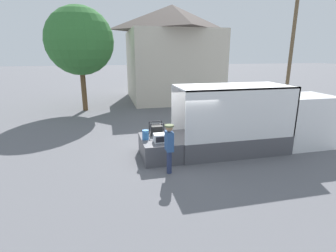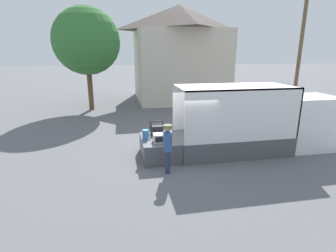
{
  "view_description": "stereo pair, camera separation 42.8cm",
  "coord_description": "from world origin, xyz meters",
  "px_view_note": "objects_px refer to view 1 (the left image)",
  "views": [
    {
      "loc": [
        -2.72,
        -9.86,
        4.17
      ],
      "look_at": [
        -0.45,
        -0.2,
        1.36
      ],
      "focal_mm": 28.0,
      "sensor_mm": 36.0,
      "label": 1
    },
    {
      "loc": [
        -2.3,
        -9.95,
        4.17
      ],
      "look_at": [
        -0.45,
        -0.2,
        1.36
      ],
      "focal_mm": 28.0,
      "sensor_mm": 36.0,
      "label": 2
    }
  ],
  "objects_px": {
    "box_truck": "(268,127)",
    "worker_person": "(169,144)",
    "microwave": "(160,138)",
    "portable_generator": "(157,130)",
    "street_tree": "(80,41)",
    "orange_bucket": "(146,135)",
    "utility_pole": "(292,43)"
  },
  "relations": [
    {
      "from": "orange_bucket",
      "to": "street_tree",
      "type": "distance_m",
      "value": 11.26
    },
    {
      "from": "microwave",
      "to": "street_tree",
      "type": "distance_m",
      "value": 11.8
    },
    {
      "from": "portable_generator",
      "to": "utility_pole",
      "type": "distance_m",
      "value": 15.45
    },
    {
      "from": "box_truck",
      "to": "portable_generator",
      "type": "bearing_deg",
      "value": 173.61
    },
    {
      "from": "box_truck",
      "to": "orange_bucket",
      "type": "distance_m",
      "value": 5.49
    },
    {
      "from": "box_truck",
      "to": "microwave",
      "type": "relative_size",
      "value": 13.71
    },
    {
      "from": "orange_bucket",
      "to": "utility_pole",
      "type": "distance_m",
      "value": 16.21
    },
    {
      "from": "microwave",
      "to": "worker_person",
      "type": "xyz_separation_m",
      "value": [
        0.09,
        -1.08,
        0.13
      ]
    },
    {
      "from": "portable_generator",
      "to": "utility_pole",
      "type": "bearing_deg",
      "value": 33.67
    },
    {
      "from": "worker_person",
      "to": "box_truck",
      "type": "bearing_deg",
      "value": 17.39
    },
    {
      "from": "worker_person",
      "to": "street_tree",
      "type": "height_order",
      "value": "street_tree"
    },
    {
      "from": "orange_bucket",
      "to": "street_tree",
      "type": "xyz_separation_m",
      "value": [
        -3.0,
        10.13,
        3.9
      ]
    },
    {
      "from": "box_truck",
      "to": "street_tree",
      "type": "relative_size",
      "value": 0.97
    },
    {
      "from": "microwave",
      "to": "portable_generator",
      "type": "relative_size",
      "value": 0.88
    },
    {
      "from": "portable_generator",
      "to": "microwave",
      "type": "bearing_deg",
      "value": -93.43
    },
    {
      "from": "street_tree",
      "to": "orange_bucket",
      "type": "bearing_deg",
      "value": -73.49
    },
    {
      "from": "utility_pole",
      "to": "orange_bucket",
      "type": "bearing_deg",
      "value": -145.77
    },
    {
      "from": "microwave",
      "to": "portable_generator",
      "type": "bearing_deg",
      "value": 86.57
    },
    {
      "from": "orange_bucket",
      "to": "utility_pole",
      "type": "height_order",
      "value": "utility_pole"
    },
    {
      "from": "orange_bucket",
      "to": "box_truck",
      "type": "bearing_deg",
      "value": 0.17
    },
    {
      "from": "orange_bucket",
      "to": "worker_person",
      "type": "bearing_deg",
      "value": -68.22
    },
    {
      "from": "portable_generator",
      "to": "street_tree",
      "type": "bearing_deg",
      "value": 110.49
    },
    {
      "from": "box_truck",
      "to": "orange_bucket",
      "type": "xyz_separation_m",
      "value": [
        -5.49,
        -0.02,
        0.05
      ]
    },
    {
      "from": "microwave",
      "to": "worker_person",
      "type": "height_order",
      "value": "worker_person"
    },
    {
      "from": "utility_pole",
      "to": "street_tree",
      "type": "relative_size",
      "value": 1.3
    },
    {
      "from": "box_truck",
      "to": "microwave",
      "type": "bearing_deg",
      "value": -174.86
    },
    {
      "from": "box_truck",
      "to": "worker_person",
      "type": "relative_size",
      "value": 3.94
    },
    {
      "from": "orange_bucket",
      "to": "microwave",
      "type": "bearing_deg",
      "value": -40.23
    },
    {
      "from": "street_tree",
      "to": "worker_person",
      "type": "bearing_deg",
      "value": -72.78
    },
    {
      "from": "orange_bucket",
      "to": "utility_pole",
      "type": "relative_size",
      "value": 0.04
    },
    {
      "from": "microwave",
      "to": "portable_generator",
      "type": "xyz_separation_m",
      "value": [
        0.06,
        1.0,
        0.04
      ]
    },
    {
      "from": "street_tree",
      "to": "box_truck",
      "type": "bearing_deg",
      "value": -49.98
    }
  ]
}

